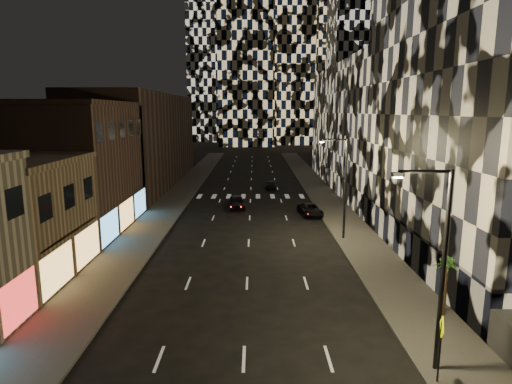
{
  "coord_description": "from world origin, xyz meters",
  "views": [
    {
      "loc": [
        0.5,
        -7.32,
        11.49
      ],
      "look_at": [
        0.62,
        21.57,
        6.0
      ],
      "focal_mm": 30.0,
      "sensor_mm": 36.0,
      "label": 1
    }
  ],
  "objects_px": {
    "streetlight_near": "(439,257)",
    "car_dark_rightlane": "(310,210)",
    "car_dark_midlane": "(237,202)",
    "palm_tree": "(447,268)",
    "streetlight_far": "(343,181)",
    "ped_sign": "(441,337)",
    "car_dark_oncoming": "(271,185)"
  },
  "relations": [
    {
      "from": "streetlight_far",
      "to": "car_dark_midlane",
      "type": "relative_size",
      "value": 1.96
    },
    {
      "from": "car_dark_rightlane",
      "to": "palm_tree",
      "type": "xyz_separation_m",
      "value": [
        4.43,
        -24.02,
        2.31
      ]
    },
    {
      "from": "ped_sign",
      "to": "car_dark_midlane",
      "type": "bearing_deg",
      "value": 123.4
    },
    {
      "from": "streetlight_near",
      "to": "streetlight_far",
      "type": "relative_size",
      "value": 1.0
    },
    {
      "from": "streetlight_far",
      "to": "palm_tree",
      "type": "xyz_separation_m",
      "value": [
        2.82,
        -14.9,
        -2.4
      ]
    },
    {
      "from": "car_dark_oncoming",
      "to": "ped_sign",
      "type": "bearing_deg",
      "value": 98.51
    },
    {
      "from": "streetlight_far",
      "to": "car_dark_midlane",
      "type": "distance_m",
      "value": 16.7
    },
    {
      "from": "palm_tree",
      "to": "car_dark_rightlane",
      "type": "bearing_deg",
      "value": 100.44
    },
    {
      "from": "streetlight_near",
      "to": "palm_tree",
      "type": "relative_size",
      "value": 2.65
    },
    {
      "from": "car_dark_midlane",
      "to": "palm_tree",
      "type": "height_order",
      "value": "palm_tree"
    },
    {
      "from": "car_dark_midlane",
      "to": "car_dark_oncoming",
      "type": "xyz_separation_m",
      "value": [
        4.63,
        13.47,
        -0.2
      ]
    },
    {
      "from": "streetlight_far",
      "to": "ped_sign",
      "type": "distance_m",
      "value": 21.19
    },
    {
      "from": "streetlight_far",
      "to": "palm_tree",
      "type": "bearing_deg",
      "value": -79.3
    },
    {
      "from": "car_dark_oncoming",
      "to": "streetlight_far",
      "type": "bearing_deg",
      "value": 103.64
    },
    {
      "from": "streetlight_near",
      "to": "car_dark_midlane",
      "type": "distance_m",
      "value": 34.4
    },
    {
      "from": "streetlight_far",
      "to": "car_dark_midlane",
      "type": "bearing_deg",
      "value": 128.22
    },
    {
      "from": "streetlight_near",
      "to": "car_dark_oncoming",
      "type": "bearing_deg",
      "value": 96.58
    },
    {
      "from": "car_dark_midlane",
      "to": "streetlight_near",
      "type": "bearing_deg",
      "value": -78.69
    },
    {
      "from": "car_dark_midlane",
      "to": "palm_tree",
      "type": "distance_m",
      "value": 30.41
    },
    {
      "from": "ped_sign",
      "to": "palm_tree",
      "type": "distance_m",
      "value": 6.74
    },
    {
      "from": "streetlight_far",
      "to": "palm_tree",
      "type": "height_order",
      "value": "streetlight_far"
    },
    {
      "from": "ped_sign",
      "to": "palm_tree",
      "type": "height_order",
      "value": "palm_tree"
    },
    {
      "from": "streetlight_near",
      "to": "car_dark_rightlane",
      "type": "xyz_separation_m",
      "value": [
        -1.61,
        29.11,
        -4.7
      ]
    },
    {
      "from": "streetlight_far",
      "to": "car_dark_oncoming",
      "type": "relative_size",
      "value": 2.23
    },
    {
      "from": "streetlight_far",
      "to": "car_dark_midlane",
      "type": "height_order",
      "value": "streetlight_far"
    },
    {
      "from": "car_dark_midlane",
      "to": "ped_sign",
      "type": "xyz_separation_m",
      "value": [
        9.88,
        -33.58,
        1.42
      ]
    },
    {
      "from": "streetlight_far",
      "to": "car_dark_midlane",
      "type": "xyz_separation_m",
      "value": [
        -9.94,
        12.62,
        -4.57
      ]
    },
    {
      "from": "streetlight_far",
      "to": "ped_sign",
      "type": "relative_size",
      "value": 3.01
    },
    {
      "from": "car_dark_rightlane",
      "to": "ped_sign",
      "type": "relative_size",
      "value": 1.57
    },
    {
      "from": "streetlight_far",
      "to": "car_dark_rightlane",
      "type": "xyz_separation_m",
      "value": [
        -1.61,
        9.11,
        -4.7
      ]
    },
    {
      "from": "car_dark_oncoming",
      "to": "streetlight_near",
      "type": "bearing_deg",
      "value": 98.71
    },
    {
      "from": "streetlight_near",
      "to": "palm_tree",
      "type": "xyz_separation_m",
      "value": [
        2.82,
        5.1,
        -2.4
      ]
    }
  ]
}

